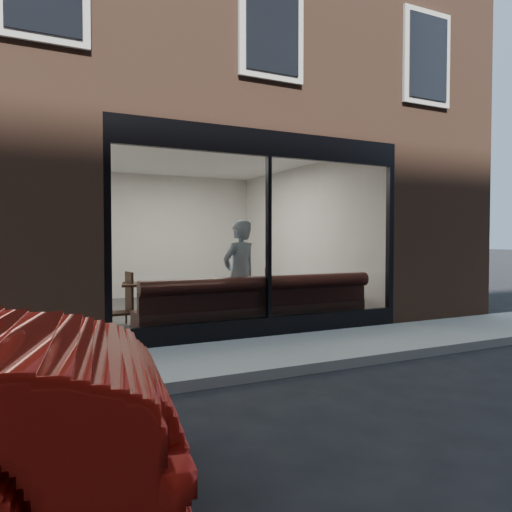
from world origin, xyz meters
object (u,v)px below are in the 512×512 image
banquette (257,318)px  cafe_chair_right (257,304)px  cafe_table_left (142,284)px  cafe_chair_left (119,313)px  cafe_table_right (329,280)px  person (240,276)px

banquette → cafe_chair_right: size_ratio=10.60×
banquette → cafe_table_left: (-1.56, 1.34, 0.52)m
cafe_chair_left → cafe_table_left: bearing=153.6°
cafe_table_left → cafe_table_right: 3.47m
banquette → person: person is taller
banquette → cafe_chair_left: (-1.93, 1.50, 0.01)m
banquette → cafe_chair_left: 2.44m
person → cafe_table_right: person is taller
cafe_table_right → cafe_chair_right: 1.48m
cafe_table_left → cafe_table_right: bearing=-13.1°
cafe_chair_right → cafe_chair_left: bearing=18.4°
person → cafe_chair_right: person is taller
cafe_table_right → cafe_chair_left: 3.90m
cafe_table_left → person: bearing=-40.6°
cafe_chair_left → cafe_chair_right: size_ratio=1.11×
person → cafe_table_right: bearing=171.5°
cafe_table_right → cafe_chair_right: cafe_table_right is taller
cafe_table_right → cafe_chair_left: (-3.75, 0.95, -0.50)m
cafe_chair_right → cafe_table_left: bearing=22.1°
cafe_chair_right → cafe_table_right: bearing=160.6°
banquette → cafe_table_right: 1.97m
banquette → cafe_chair_right: 1.61m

